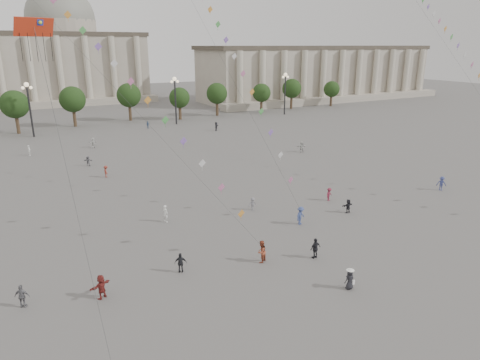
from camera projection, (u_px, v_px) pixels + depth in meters
name	position (u px, v px, depth m)	size (l,w,h in m)	color
ground	(312.00, 280.00, 33.26)	(360.00, 360.00, 0.00)	#54514F
hall_east	(319.00, 73.00, 143.50)	(84.00, 26.22, 17.20)	gray
hall_central	(65.00, 55.00, 137.17)	(48.30, 34.30, 35.50)	gray
tree_row	(101.00, 101.00, 96.95)	(137.12, 5.12, 8.00)	#3C2F1E
lamp_post_mid_west	(29.00, 100.00, 82.82)	(2.00, 0.90, 10.65)	#262628
lamp_post_mid_east	(175.00, 92.00, 96.49)	(2.00, 0.90, 10.65)	#262628
lamp_post_far_east	(285.00, 86.00, 110.15)	(2.00, 0.90, 10.65)	#262628
person_crowd_0	(148.00, 125.00, 93.45)	(0.92, 0.38, 1.57)	#3A5782
person_crowd_3	(348.00, 206.00, 46.41)	(1.43, 0.45, 1.54)	black
person_crowd_4	(93.00, 143.00, 75.86)	(1.65, 0.53, 1.78)	silver
person_crowd_6	(253.00, 204.00, 47.10)	(0.97, 0.56, 1.50)	slate
person_crowd_7	(302.00, 147.00, 72.62)	(1.73, 0.55, 1.86)	beige
person_crowd_8	(329.00, 194.00, 50.03)	(1.01, 0.58, 1.56)	maroon
person_crowd_9	(216.00, 126.00, 90.91)	(1.71, 0.55, 1.85)	#222227
person_crowd_10	(29.00, 150.00, 70.42)	(0.63, 0.42, 1.74)	silver
person_crowd_12	(88.00, 161.00, 64.39)	(1.42, 0.45, 1.53)	slate
person_crowd_13	(165.00, 214.00, 43.96)	(0.67, 0.44, 1.82)	white
person_crowd_14	(441.00, 183.00, 53.55)	(1.16, 0.67, 1.80)	navy
person_crowd_17	(106.00, 171.00, 58.89)	(1.06, 0.61, 1.65)	maroon
tourist_1	(181.00, 263.00, 34.17)	(0.99, 0.41, 1.69)	black
tourist_2	(101.00, 287.00, 30.66)	(1.71, 0.54, 1.84)	maroon
tourist_3	(22.00, 296.00, 29.60)	(1.01, 0.42, 1.72)	slate
tourist_4	(315.00, 248.00, 36.46)	(1.07, 0.45, 1.83)	black
kite_flyer_0	(261.00, 252.00, 35.76)	(0.94, 0.74, 1.94)	#9D442A
kite_flyer_1	(301.00, 216.00, 43.31)	(1.23, 0.71, 1.91)	#394981
hat_person	(350.00, 279.00, 31.84)	(0.79, 0.60, 1.69)	black
dragon_kite	(36.00, 43.00, 24.33)	(2.25, 5.92, 19.94)	red
kite_train_east	(445.00, 33.00, 59.25)	(18.26, 42.99, 57.49)	#3F3F3F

